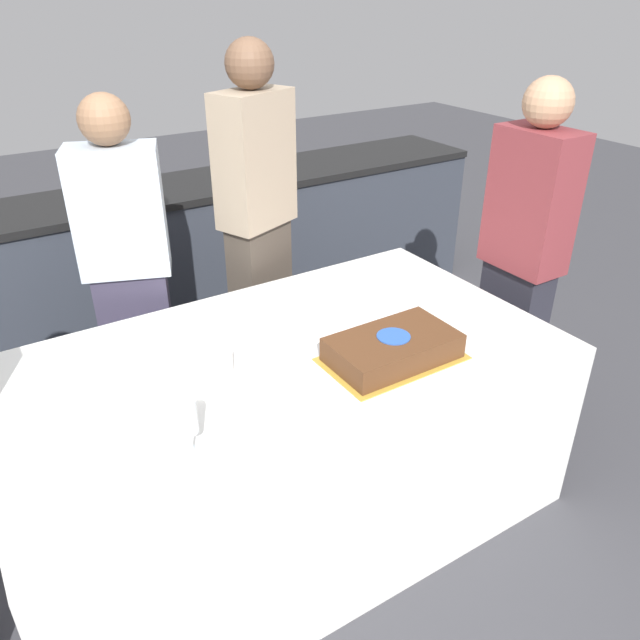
% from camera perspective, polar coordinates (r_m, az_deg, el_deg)
% --- Properties ---
extents(ground_plane, '(14.00, 14.00, 0.00)m').
position_cam_1_polar(ground_plane, '(2.73, -2.96, -16.77)').
color(ground_plane, '#424247').
extents(back_counter, '(4.40, 0.58, 0.92)m').
position_cam_1_polar(back_counter, '(3.76, -15.75, 4.41)').
color(back_counter, '#333842').
rests_on(back_counter, ground_plane).
extents(dining_table, '(2.01, 1.15, 0.75)m').
position_cam_1_polar(dining_table, '(2.48, -3.18, -10.67)').
color(dining_table, silver).
rests_on(dining_table, ground_plane).
extents(cake, '(0.49, 0.30, 0.10)m').
position_cam_1_polar(cake, '(2.22, 6.67, -2.57)').
color(cake, gold).
rests_on(cake, dining_table).
extents(plate_stack, '(0.24, 0.24, 0.08)m').
position_cam_1_polar(plate_stack, '(2.18, -11.04, -3.87)').
color(plate_stack, white).
rests_on(plate_stack, dining_table).
extents(wine_glass, '(0.06, 0.06, 0.19)m').
position_cam_1_polar(wine_glass, '(1.79, -11.92, -8.80)').
color(wine_glass, white).
rests_on(wine_glass, dining_table).
extents(side_plate_near_cake, '(0.21, 0.21, 0.00)m').
position_cam_1_polar(side_plate_near_cake, '(2.41, 0.53, -0.90)').
color(side_plate_near_cake, white).
rests_on(side_plate_near_cake, dining_table).
extents(utensil_pile, '(0.18, 0.10, 0.02)m').
position_cam_1_polar(utensil_pile, '(1.96, 5.95, -8.60)').
color(utensil_pile, white).
rests_on(utensil_pile, dining_table).
extents(person_cutting_cake, '(0.40, 0.32, 1.74)m').
position_cam_1_polar(person_cutting_cake, '(2.95, -5.70, 8.18)').
color(person_cutting_cake, '#4C4238').
rests_on(person_cutting_cake, ground_plane).
extents(person_seated_right, '(0.20, 0.35, 1.62)m').
position_cam_1_polar(person_seated_right, '(2.93, 17.95, 5.25)').
color(person_seated_right, '#282833').
rests_on(person_seated_right, ground_plane).
extents(person_standing_back, '(0.40, 0.31, 1.58)m').
position_cam_1_polar(person_standing_back, '(2.79, -16.99, 3.63)').
color(person_standing_back, '#383347').
rests_on(person_standing_back, ground_plane).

